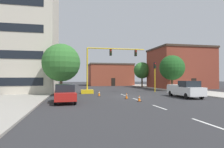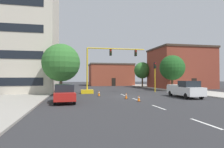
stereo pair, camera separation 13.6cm
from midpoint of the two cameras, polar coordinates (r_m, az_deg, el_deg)
The scene contains 20 objects.
ground_plane at distance 23.86m, azimuth 4.99°, elevation -6.74°, with size 160.00×160.00×0.00m, color #2D2D30.
sidewalk_left at distance 31.38m, azimuth -22.30°, elevation -5.16°, with size 6.00×56.00×0.14m, color #9E998E.
sidewalk_right at distance 36.41m, azimuth 20.59°, elevation -4.59°, with size 6.00×56.00×0.14m, color #B2ADA3.
lane_stripe_seg_0 at distance 11.33m, azimuth 26.26°, elevation -13.05°, with size 0.16×2.40×0.01m, color silver.
lane_stripe_seg_1 at distance 15.96m, azimuth 13.87°, elevation -9.56°, with size 0.16×2.40×0.01m, color silver.
lane_stripe_seg_2 at distance 21.02m, azimuth 7.35°, elevation -7.51°, with size 0.16×2.40×0.01m, color silver.
lane_stripe_seg_3 at distance 26.26m, azimuth 3.42°, elevation -6.21°, with size 0.16×2.40×0.01m, color silver.
building_tall_left at distance 36.17m, azimuth -26.73°, elevation 12.88°, with size 13.46×13.18×21.98m.
building_brick_center at distance 57.60m, azimuth -0.36°, elevation -0.18°, with size 12.72×9.19×6.40m.
building_row_right at distance 45.29m, azimuth 19.66°, elevation 1.65°, with size 11.92×10.28×8.86m.
traffic_signal_gantry at distance 28.70m, azimuth -4.70°, elevation -1.20°, with size 9.77×1.20×6.83m.
traffic_light_pole_right at distance 31.78m, azimuth 12.77°, elevation 1.08°, with size 0.32×0.47×4.80m.
tree_right_far at distance 47.12m, azimuth 9.08°, elevation 1.06°, with size 3.97×3.97×6.07m.
tree_left_near at distance 25.70m, azimuth -14.75°, elevation 3.26°, with size 4.89×4.89×6.73m.
tree_right_mid at distance 35.97m, azimuth 17.54°, elevation 1.79°, with size 4.48×4.48×6.36m.
pickup_truck_white at distance 24.41m, azimuth 21.04°, elevation -4.25°, with size 2.17×5.46×1.99m.
sedan_red_near_left at distance 18.70m, azimuth -13.85°, elevation -5.57°, with size 2.18×4.62×1.74m.
traffic_cone_roadside_a at distance 21.39m, azimuth 4.43°, elevation -6.49°, with size 0.36×0.36×0.70m.
traffic_cone_roadside_b at distance 24.56m, azimuth -3.76°, elevation -5.76°, with size 0.36×0.36×0.71m.
traffic_cone_roadside_c at distance 19.27m, azimuth 8.16°, elevation -7.19°, with size 0.36×0.36×0.62m.
Camera 2 is at (-6.72, -22.77, 2.39)m, focal length 30.76 mm.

